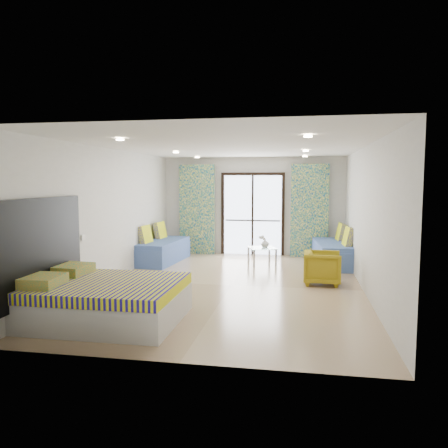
% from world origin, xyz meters
% --- Properties ---
extents(floor, '(5.00, 7.50, 0.01)m').
position_xyz_m(floor, '(0.00, 0.00, 0.00)').
color(floor, '#9E7F5E').
rests_on(floor, ground).
extents(ceiling, '(5.00, 7.50, 0.01)m').
position_xyz_m(ceiling, '(0.00, 0.00, 2.70)').
color(ceiling, silver).
rests_on(ceiling, ground).
extents(wall_back, '(5.00, 0.01, 2.70)m').
position_xyz_m(wall_back, '(0.00, 3.75, 1.35)').
color(wall_back, silver).
rests_on(wall_back, ground).
extents(wall_front, '(5.00, 0.01, 2.70)m').
position_xyz_m(wall_front, '(0.00, -3.75, 1.35)').
color(wall_front, silver).
rests_on(wall_front, ground).
extents(wall_left, '(0.01, 7.50, 2.70)m').
position_xyz_m(wall_left, '(-2.50, 0.00, 1.35)').
color(wall_left, silver).
rests_on(wall_left, ground).
extents(wall_right, '(0.01, 7.50, 2.70)m').
position_xyz_m(wall_right, '(2.50, 0.00, 1.35)').
color(wall_right, silver).
rests_on(wall_right, ground).
extents(balcony_door, '(1.76, 0.08, 2.28)m').
position_xyz_m(balcony_door, '(0.00, 3.72, 1.26)').
color(balcony_door, black).
rests_on(balcony_door, floor).
extents(balcony_rail, '(1.52, 0.03, 0.04)m').
position_xyz_m(balcony_rail, '(0.00, 3.73, 0.95)').
color(balcony_rail, '#595451').
rests_on(balcony_rail, balcony_door).
extents(curtain_left, '(1.00, 0.10, 2.50)m').
position_xyz_m(curtain_left, '(-1.55, 3.57, 1.25)').
color(curtain_left, white).
rests_on(curtain_left, floor).
extents(curtain_right, '(1.00, 0.10, 2.50)m').
position_xyz_m(curtain_right, '(1.55, 3.57, 1.25)').
color(curtain_right, white).
rests_on(curtain_right, floor).
extents(downlight_a, '(0.12, 0.12, 0.02)m').
position_xyz_m(downlight_a, '(-1.40, -2.00, 2.67)').
color(downlight_a, '#FFE0B2').
rests_on(downlight_a, ceiling).
extents(downlight_b, '(0.12, 0.12, 0.02)m').
position_xyz_m(downlight_b, '(1.40, -2.00, 2.67)').
color(downlight_b, '#FFE0B2').
rests_on(downlight_b, ceiling).
extents(downlight_c, '(0.12, 0.12, 0.02)m').
position_xyz_m(downlight_c, '(-1.40, 1.00, 2.67)').
color(downlight_c, '#FFE0B2').
rests_on(downlight_c, ceiling).
extents(downlight_d, '(0.12, 0.12, 0.02)m').
position_xyz_m(downlight_d, '(1.40, 1.00, 2.67)').
color(downlight_d, '#FFE0B2').
rests_on(downlight_d, ceiling).
extents(downlight_e, '(0.12, 0.12, 0.02)m').
position_xyz_m(downlight_e, '(-1.40, 3.00, 2.67)').
color(downlight_e, '#FFE0B2').
rests_on(downlight_e, ceiling).
extents(downlight_f, '(0.12, 0.12, 0.02)m').
position_xyz_m(downlight_f, '(1.40, 3.00, 2.67)').
color(downlight_f, '#FFE0B2').
rests_on(downlight_f, ceiling).
extents(headboard, '(0.06, 2.10, 1.50)m').
position_xyz_m(headboard, '(-2.46, -2.47, 1.05)').
color(headboard, black).
rests_on(headboard, floor).
extents(switch_plate, '(0.02, 0.10, 0.10)m').
position_xyz_m(switch_plate, '(-2.47, -1.22, 1.05)').
color(switch_plate, silver).
rests_on(switch_plate, wall_left).
extents(bed, '(2.12, 1.73, 0.73)m').
position_xyz_m(bed, '(-1.48, -2.47, 0.31)').
color(bed, silver).
rests_on(bed, floor).
extents(daybed_left, '(0.92, 2.03, 0.97)m').
position_xyz_m(daybed_left, '(-2.12, 2.16, 0.30)').
color(daybed_left, '#435EA0').
rests_on(daybed_left, floor).
extents(daybed_right, '(0.96, 2.06, 0.99)m').
position_xyz_m(daybed_right, '(2.12, 2.51, 0.31)').
color(daybed_right, '#435EA0').
rests_on(daybed_right, floor).
extents(coffee_table, '(0.81, 0.81, 0.72)m').
position_xyz_m(coffee_table, '(0.39, 2.31, 0.37)').
color(coffee_table, silver).
rests_on(coffee_table, floor).
extents(vase, '(0.23, 0.24, 0.20)m').
position_xyz_m(vase, '(0.46, 2.36, 0.52)').
color(vase, white).
rests_on(vase, coffee_table).
extents(armchair, '(0.68, 0.72, 0.72)m').
position_xyz_m(armchair, '(1.76, 0.42, 0.36)').
color(armchair, '#988213').
rests_on(armchair, floor).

